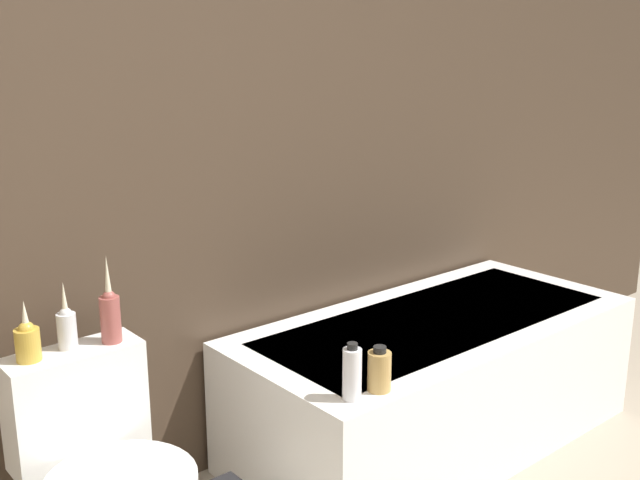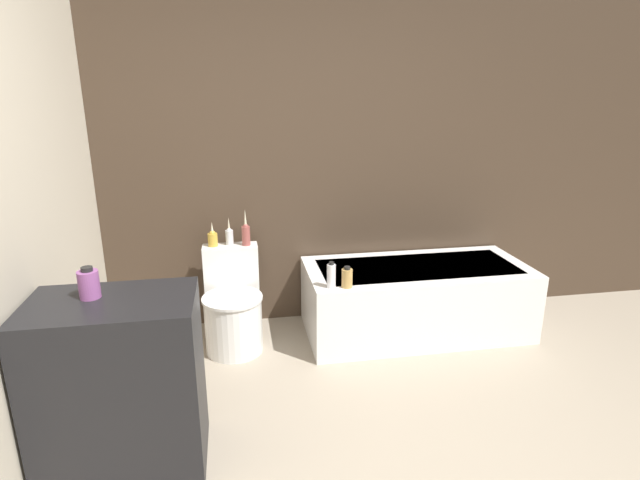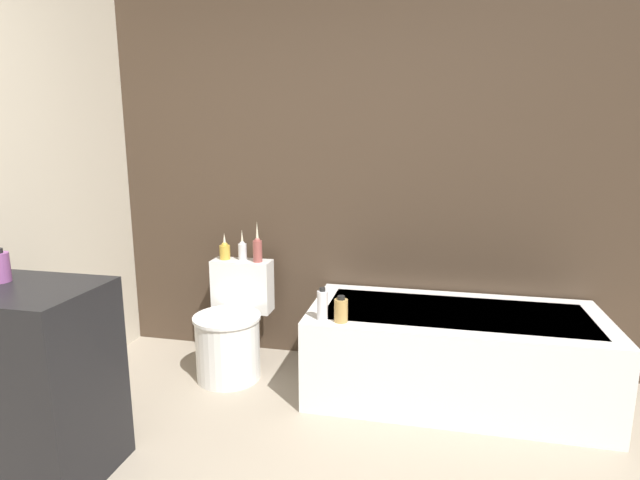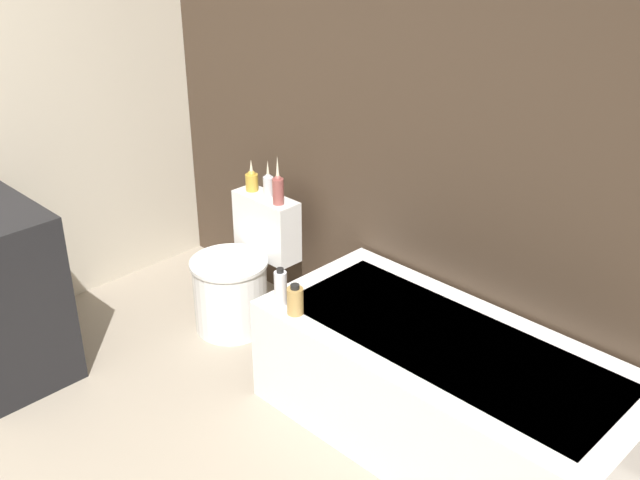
{
  "view_description": "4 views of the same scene",
  "coord_description": "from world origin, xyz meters",
  "px_view_note": "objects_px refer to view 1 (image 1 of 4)",
  "views": [
    {
      "loc": [
        -1.43,
        -0.04,
        1.59
      ],
      "look_at": [
        0.03,
        1.69,
        1.0
      ],
      "focal_mm": 42.0,
      "sensor_mm": 36.0,
      "label": 1
    },
    {
      "loc": [
        -0.62,
        -1.57,
        1.83
      ],
      "look_at": [
        -0.06,
        1.58,
        0.85
      ],
      "focal_mm": 28.0,
      "sensor_mm": 36.0,
      "label": 2
    },
    {
      "loc": [
        0.56,
        -1.06,
        1.53
      ],
      "look_at": [
        -0.03,
        1.6,
        0.96
      ],
      "focal_mm": 28.0,
      "sensor_mm": 36.0,
      "label": 3
    },
    {
      "loc": [
        2.2,
        -0.46,
        2.33
      ],
      "look_at": [
        0.17,
        1.59,
        0.89
      ],
      "focal_mm": 42.0,
      "sensor_mm": 36.0,
      "label": 4
    }
  ],
  "objects_px": {
    "vase_silver": "(67,326)",
    "vase_bronze": "(110,314)",
    "bathtub": "(434,379)",
    "shampoo_bottle_short": "(379,370)",
    "vase_gold": "(27,340)",
    "shampoo_bottle_tall": "(353,373)"
  },
  "relations": [
    {
      "from": "vase_silver",
      "to": "vase_bronze",
      "type": "bearing_deg",
      "value": -17.16
    },
    {
      "from": "bathtub",
      "to": "shampoo_bottle_short",
      "type": "xyz_separation_m",
      "value": [
        -0.62,
        -0.31,
        0.33
      ]
    },
    {
      "from": "bathtub",
      "to": "vase_gold",
      "type": "distance_m",
      "value": 1.61
    },
    {
      "from": "vase_gold",
      "to": "shampoo_bottle_short",
      "type": "relative_size",
      "value": 1.22
    },
    {
      "from": "bathtub",
      "to": "vase_bronze",
      "type": "xyz_separation_m",
      "value": [
        -1.27,
        0.19,
        0.53
      ]
    },
    {
      "from": "bathtub",
      "to": "shampoo_bottle_tall",
      "type": "height_order",
      "value": "shampoo_bottle_tall"
    },
    {
      "from": "vase_gold",
      "to": "vase_bronze",
      "type": "xyz_separation_m",
      "value": [
        0.24,
        -0.02,
        0.03
      ]
    },
    {
      "from": "vase_bronze",
      "to": "shampoo_bottle_short",
      "type": "relative_size",
      "value": 1.85
    },
    {
      "from": "bathtub",
      "to": "vase_silver",
      "type": "bearing_deg",
      "value": 170.65
    },
    {
      "from": "bathtub",
      "to": "vase_bronze",
      "type": "bearing_deg",
      "value": 171.42
    },
    {
      "from": "vase_silver",
      "to": "vase_bronze",
      "type": "xyz_separation_m",
      "value": [
        0.12,
        -0.04,
        0.02
      ]
    },
    {
      "from": "bathtub",
      "to": "vase_gold",
      "type": "xyz_separation_m",
      "value": [
        -1.52,
        0.21,
        0.51
      ]
    },
    {
      "from": "vase_silver",
      "to": "shampoo_bottle_tall",
      "type": "xyz_separation_m",
      "value": [
        0.67,
        -0.53,
        -0.16
      ]
    },
    {
      "from": "vase_silver",
      "to": "shampoo_bottle_tall",
      "type": "relative_size",
      "value": 1.12
    },
    {
      "from": "shampoo_bottle_tall",
      "to": "shampoo_bottle_short",
      "type": "relative_size",
      "value": 1.25
    },
    {
      "from": "vase_gold",
      "to": "shampoo_bottle_tall",
      "type": "distance_m",
      "value": 0.96
    },
    {
      "from": "bathtub",
      "to": "vase_silver",
      "type": "relative_size",
      "value": 8.14
    },
    {
      "from": "vase_gold",
      "to": "bathtub",
      "type": "bearing_deg",
      "value": -8.05
    },
    {
      "from": "vase_gold",
      "to": "vase_bronze",
      "type": "height_order",
      "value": "vase_bronze"
    },
    {
      "from": "vase_silver",
      "to": "vase_bronze",
      "type": "relative_size",
      "value": 0.76
    },
    {
      "from": "bathtub",
      "to": "vase_silver",
      "type": "distance_m",
      "value": 1.5
    },
    {
      "from": "vase_gold",
      "to": "vase_silver",
      "type": "bearing_deg",
      "value": 7.12
    }
  ]
}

